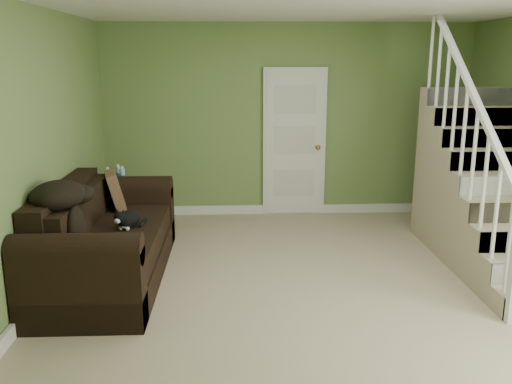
{
  "coord_description": "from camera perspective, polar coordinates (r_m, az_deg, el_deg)",
  "views": [
    {
      "loc": [
        -0.73,
        -4.64,
        2.13
      ],
      "look_at": [
        -0.52,
        0.42,
        0.88
      ],
      "focal_mm": 38.0,
      "sensor_mm": 36.0,
      "label": 1
    }
  ],
  "objects": [
    {
      "name": "floor",
      "position": [
        5.15,
        6.09,
        -10.61
      ],
      "size": [
        5.0,
        5.5,
        0.01
      ],
      "primitive_type": "cube",
      "color": "tan",
      "rests_on": "ground"
    },
    {
      "name": "wall_back",
      "position": [
        7.47,
        3.29,
        7.46
      ],
      "size": [
        5.0,
        0.04,
        2.6
      ],
      "primitive_type": "cube",
      "color": "olive",
      "rests_on": "floor"
    },
    {
      "name": "wall_front",
      "position": [
        2.19,
        17.53,
        -9.07
      ],
      "size": [
        5.0,
        0.04,
        2.6
      ],
      "primitive_type": "cube",
      "color": "olive",
      "rests_on": "floor"
    },
    {
      "name": "wall_left",
      "position": [
        5.03,
        -22.96,
        3.28
      ],
      "size": [
        0.04,
        5.5,
        2.6
      ],
      "primitive_type": "cube",
      "color": "olive",
      "rests_on": "floor"
    },
    {
      "name": "baseboard_back",
      "position": [
        7.68,
        3.18,
        -1.8
      ],
      "size": [
        5.0,
        0.04,
        0.12
      ],
      "primitive_type": "cube",
      "color": "white",
      "rests_on": "floor"
    },
    {
      "name": "baseboard_left",
      "position": [
        5.37,
        -21.4,
        -9.82
      ],
      "size": [
        0.04,
        5.5,
        0.12
      ],
      "primitive_type": "cube",
      "color": "white",
      "rests_on": "floor"
    },
    {
      "name": "door",
      "position": [
        7.48,
        4.06,
        5.18
      ],
      "size": [
        0.86,
        0.12,
        2.02
      ],
      "color": "white",
      "rests_on": "floor"
    },
    {
      "name": "staircase",
      "position": [
        6.41,
        22.89,
        -0.68
      ],
      "size": [
        1.0,
        2.51,
        2.82
      ],
      "color": "tan",
      "rests_on": "floor"
    },
    {
      "name": "sofa",
      "position": [
        5.56,
        -15.73,
        -5.24
      ],
      "size": [
        1.03,
        2.38,
        0.94
      ],
      "color": "black",
      "rests_on": "floor"
    },
    {
      "name": "side_table",
      "position": [
        6.83,
        -14.26,
        -1.85
      ],
      "size": [
        0.68,
        0.68,
        0.88
      ],
      "rotation": [
        0.0,
        0.0,
        -0.32
      ],
      "color": "black",
      "rests_on": "floor"
    },
    {
      "name": "cat",
      "position": [
        5.46,
        -13.28,
        -2.79
      ],
      "size": [
        0.27,
        0.49,
        0.23
      ],
      "rotation": [
        0.0,
        0.0,
        -0.33
      ],
      "color": "black",
      "rests_on": "sofa"
    },
    {
      "name": "banana",
      "position": [
        4.96,
        -15.79,
        -5.44
      ],
      "size": [
        0.13,
        0.17,
        0.05
      ],
      "primitive_type": "ellipsoid",
      "rotation": [
        0.0,
        0.0,
        0.54
      ],
      "color": "yellow",
      "rests_on": "sofa"
    },
    {
      "name": "throw_pillow",
      "position": [
        6.17,
        -14.54,
        0.14
      ],
      "size": [
        0.3,
        0.46,
        0.44
      ],
      "primitive_type": "cube",
      "rotation": [
        0.0,
        -0.24,
        0.25
      ],
      "color": "#442D1B",
      "rests_on": "sofa"
    },
    {
      "name": "throw_blanket",
      "position": [
        5.02,
        -20.14,
        -0.3
      ],
      "size": [
        0.56,
        0.67,
        0.24
      ],
      "primitive_type": "ellipsoid",
      "rotation": [
        0.0,
        0.0,
        0.2
      ],
      "color": "black",
      "rests_on": "sofa"
    }
  ]
}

